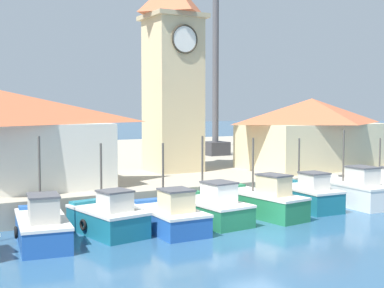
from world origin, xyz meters
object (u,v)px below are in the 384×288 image
fishing_boat_center (210,208)px  fishing_boat_left_inner (108,218)px  fishing_boat_left_outer (42,226)px  fishing_boat_mid_right (262,201)px  fishing_boat_right_inner (305,195)px  fishing_boat_right_outer (351,191)px  fishing_boat_mid_left (169,216)px  port_crane_far (214,64)px  warehouse_right (311,132)px  clock_tower (173,70)px

fishing_boat_center → fishing_boat_left_inner: bearing=178.2°
fishing_boat_left_outer → fishing_boat_mid_right: size_ratio=0.94×
fishing_boat_right_inner → fishing_boat_right_outer: fishing_boat_right_outer is taller
fishing_boat_mid_left → fishing_boat_right_outer: size_ratio=0.85×
fishing_boat_mid_right → port_crane_far: 22.26m
fishing_boat_left_inner → fishing_boat_mid_right: bearing=-1.2°
warehouse_right → fishing_boat_right_inner: bearing=-133.5°
clock_tower → fishing_boat_mid_right: bearing=-89.5°
fishing_boat_center → fishing_boat_right_inner: 6.44m
fishing_boat_mid_right → fishing_boat_left_inner: bearing=178.8°
fishing_boat_left_inner → port_crane_far: size_ratio=0.21×
fishing_boat_left_outer → clock_tower: 16.88m
port_crane_far → fishing_boat_mid_right: bearing=-114.4°
fishing_boat_mid_right → warehouse_right: warehouse_right is taller
fishing_boat_center → clock_tower: clock_tower is taller
fishing_boat_mid_right → fishing_boat_right_inner: 3.28m
fishing_boat_right_inner → fishing_boat_mid_left: bearing=-173.6°
fishing_boat_left_outer → warehouse_right: bearing=18.5°
fishing_boat_mid_left → fishing_boat_left_inner: bearing=163.6°
fishing_boat_mid_right → fishing_boat_mid_left: bearing=-174.0°
fishing_boat_right_inner → warehouse_right: 9.33m
fishing_boat_mid_right → fishing_boat_right_inner: bearing=7.0°
fishing_boat_mid_left → port_crane_far: (14.19, 19.28, 8.75)m
port_crane_far → fishing_boat_right_inner: bearing=-105.9°
fishing_boat_right_outer → clock_tower: bearing=123.2°
clock_tower → port_crane_far: 12.24m
fishing_boat_left_outer → fishing_boat_mid_right: 11.38m
fishing_boat_left_outer → port_crane_far: size_ratio=0.25×
fishing_boat_mid_left → fishing_boat_right_outer: fishing_boat_right_outer is taller
fishing_boat_mid_right → fishing_boat_right_outer: size_ratio=1.02×
port_crane_far → clock_tower: bearing=-134.6°
fishing_boat_left_outer → fishing_boat_mid_right: bearing=0.6°
fishing_boat_mid_left → fishing_boat_right_outer: (12.16, 0.66, 0.13)m
fishing_boat_right_inner → fishing_boat_right_outer: size_ratio=0.86×
fishing_boat_right_outer → port_crane_far: bearing=83.8°
fishing_boat_mid_left → port_crane_far: bearing=53.6°
fishing_boat_mid_left → fishing_boat_mid_right: fishing_boat_mid_right is taller
fishing_boat_mid_left → warehouse_right: warehouse_right is taller
fishing_boat_left_outer → clock_tower: (11.30, 10.14, 7.37)m
warehouse_right → fishing_boat_center: bearing=-151.5°
fishing_boat_left_inner → fishing_boat_mid_left: size_ratio=0.96×
fishing_boat_center → warehouse_right: bearing=28.5°
fishing_boat_mid_left → clock_tower: clock_tower is taller
warehouse_right → fishing_boat_mid_left: bearing=-153.8°
fishing_boat_left_outer → port_crane_far: bearing=43.4°
fishing_boat_mid_left → fishing_boat_center: (2.56, 0.62, 0.03)m
fishing_boat_left_inner → port_crane_far: 26.51m
clock_tower → warehouse_right: bearing=-19.0°
fishing_boat_center → fishing_boat_mid_right: (3.17, -0.01, 0.07)m
fishing_boat_left_outer → fishing_boat_right_inner: bearing=2.0°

